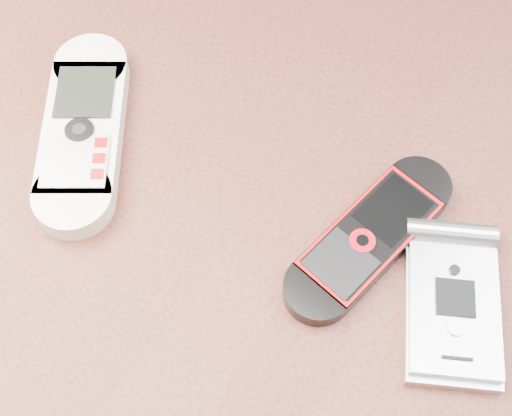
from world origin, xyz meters
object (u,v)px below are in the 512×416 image
object	(u,v)px
nokia_white	(83,130)
nokia_black_red	(370,237)
table	(251,274)
motorola_razr	(453,306)

from	to	relation	value
nokia_white	nokia_black_red	world-z (taller)	nokia_white
table	motorola_razr	size ratio (longest dim) A/B	10.81
table	nokia_black_red	xyz separation A→B (m)	(0.08, 0.02, 0.11)
nokia_black_red	motorola_razr	bearing A→B (deg)	-1.92
nokia_white	nokia_black_red	xyz separation A→B (m)	(0.21, 0.04, -0.00)
table	nokia_white	distance (m)	0.17
motorola_razr	nokia_white	bearing A→B (deg)	157.62
nokia_black_red	motorola_razr	size ratio (longest dim) A/B	1.30
nokia_white	motorola_razr	size ratio (longest dim) A/B	1.47
table	nokia_white	size ratio (longest dim) A/B	7.35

